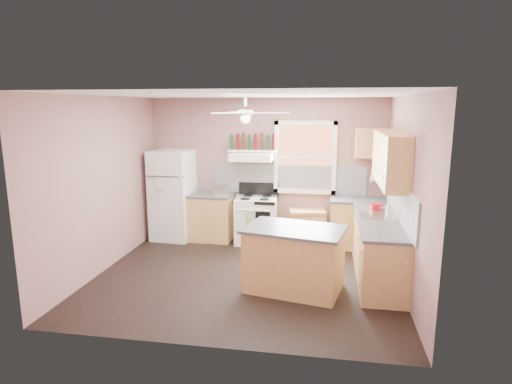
% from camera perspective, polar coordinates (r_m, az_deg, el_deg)
% --- Properties ---
extents(floor, '(4.50, 4.50, 0.00)m').
position_cam_1_polar(floor, '(6.64, -1.30, -11.11)').
color(floor, black).
rests_on(floor, ground).
extents(ceiling, '(4.50, 4.50, 0.00)m').
position_cam_1_polar(ceiling, '(6.14, -1.42, 12.86)').
color(ceiling, white).
rests_on(ceiling, ground).
extents(wall_back, '(4.50, 0.05, 2.70)m').
position_cam_1_polar(wall_back, '(8.22, 1.31, 3.03)').
color(wall_back, '#8A605C').
rests_on(wall_back, ground).
extents(wall_right, '(0.05, 4.00, 2.70)m').
position_cam_1_polar(wall_right, '(6.24, 19.60, -0.28)').
color(wall_right, '#8A605C').
rests_on(wall_right, ground).
extents(wall_left, '(0.05, 4.00, 2.70)m').
position_cam_1_polar(wall_left, '(7.04, -19.86, 0.96)').
color(wall_left, '#8A605C').
rests_on(wall_left, ground).
extents(backsplash_back, '(2.90, 0.03, 0.55)m').
position_cam_1_polar(backsplash_back, '(8.16, 4.39, 1.69)').
color(backsplash_back, white).
rests_on(backsplash_back, wall_back).
extents(backsplash_right, '(0.03, 2.60, 0.55)m').
position_cam_1_polar(backsplash_right, '(6.56, 18.72, -1.25)').
color(backsplash_right, white).
rests_on(backsplash_right, wall_right).
extents(window_view, '(1.00, 0.02, 1.20)m').
position_cam_1_polar(window_view, '(8.08, 6.56, 4.60)').
color(window_view, brown).
rests_on(window_view, wall_back).
extents(window_frame, '(1.16, 0.07, 1.36)m').
position_cam_1_polar(window_frame, '(8.05, 6.55, 4.58)').
color(window_frame, white).
rests_on(window_frame, wall_back).
extents(refrigerator, '(0.78, 0.76, 1.72)m').
position_cam_1_polar(refrigerator, '(8.40, -11.03, -0.39)').
color(refrigerator, white).
rests_on(refrigerator, floor).
extents(base_cabinet_left, '(0.90, 0.60, 0.86)m').
position_cam_1_polar(base_cabinet_left, '(8.31, -6.30, -3.42)').
color(base_cabinet_left, '#B4854B').
rests_on(base_cabinet_left, floor).
extents(counter_left, '(0.92, 0.62, 0.04)m').
position_cam_1_polar(counter_left, '(8.21, -6.37, -0.38)').
color(counter_left, '#414144').
rests_on(counter_left, base_cabinet_left).
extents(toaster, '(0.31, 0.22, 0.18)m').
position_cam_1_polar(toaster, '(8.13, -4.70, 0.32)').
color(toaster, silver).
rests_on(toaster, counter_left).
extents(stove, '(0.82, 0.70, 0.86)m').
position_cam_1_polar(stove, '(8.09, 0.03, -3.77)').
color(stove, white).
rests_on(stove, floor).
extents(range_hood, '(0.78, 0.50, 0.14)m').
position_cam_1_polar(range_hood, '(7.96, -0.61, 4.72)').
color(range_hood, white).
rests_on(range_hood, wall_back).
extents(bottle_shelf, '(0.90, 0.26, 0.03)m').
position_cam_1_polar(bottle_shelf, '(8.06, -0.46, 5.52)').
color(bottle_shelf, white).
rests_on(bottle_shelf, range_hood).
extents(cart, '(0.71, 0.54, 0.65)m').
position_cam_1_polar(cart, '(8.09, 6.82, -4.61)').
color(cart, '#B4854B').
rests_on(cart, floor).
extents(base_cabinet_corner, '(1.00, 0.60, 0.86)m').
position_cam_1_polar(base_cabinet_corner, '(8.03, 13.42, -4.19)').
color(base_cabinet_corner, '#B4854B').
rests_on(base_cabinet_corner, floor).
extents(base_cabinet_right, '(0.60, 2.20, 0.86)m').
position_cam_1_polar(base_cabinet_right, '(6.72, 15.90, -7.39)').
color(base_cabinet_right, '#B4854B').
rests_on(base_cabinet_right, floor).
extents(counter_corner, '(1.02, 0.62, 0.04)m').
position_cam_1_polar(counter_corner, '(7.93, 13.57, -1.05)').
color(counter_corner, '#414144').
rests_on(counter_corner, base_cabinet_corner).
extents(counter_right, '(0.62, 2.22, 0.04)m').
position_cam_1_polar(counter_right, '(6.59, 16.02, -3.68)').
color(counter_right, '#414144').
rests_on(counter_right, base_cabinet_right).
extents(sink, '(0.55, 0.45, 0.03)m').
position_cam_1_polar(sink, '(6.78, 15.85, -3.12)').
color(sink, silver).
rests_on(sink, counter_right).
extents(faucet, '(0.03, 0.03, 0.14)m').
position_cam_1_polar(faucet, '(6.78, 17.22, -2.55)').
color(faucet, silver).
rests_on(faucet, sink).
extents(upper_cabinet_right, '(0.33, 1.80, 0.76)m').
position_cam_1_polar(upper_cabinet_right, '(6.64, 17.46, 4.27)').
color(upper_cabinet_right, '#B4854B').
rests_on(upper_cabinet_right, wall_right).
extents(upper_cabinet_corner, '(0.60, 0.33, 0.52)m').
position_cam_1_polar(upper_cabinet_corner, '(7.92, 15.30, 6.33)').
color(upper_cabinet_corner, '#B4854B').
rests_on(upper_cabinet_corner, wall_back).
extents(paper_towel, '(0.26, 0.12, 0.12)m').
position_cam_1_polar(paper_towel, '(8.04, 15.89, 1.69)').
color(paper_towel, white).
rests_on(paper_towel, wall_back).
extents(island, '(1.41, 1.05, 0.86)m').
position_cam_1_polar(island, '(6.06, 5.09, -9.05)').
color(island, '#B4854B').
rests_on(island, floor).
extents(island_top, '(1.50, 1.14, 0.04)m').
position_cam_1_polar(island_top, '(5.92, 5.17, -4.97)').
color(island_top, '#414144').
rests_on(island_top, island).
extents(ceiling_fan_hub, '(0.20, 0.20, 0.08)m').
position_cam_1_polar(ceiling_fan_hub, '(6.14, -1.41, 10.53)').
color(ceiling_fan_hub, white).
rests_on(ceiling_fan_hub, ceiling).
extents(soap_bottle, '(0.11, 0.11, 0.25)m').
position_cam_1_polar(soap_bottle, '(6.72, 17.28, -2.17)').
color(soap_bottle, silver).
rests_on(soap_bottle, counter_right).
extents(red_caddy, '(0.21, 0.17, 0.10)m').
position_cam_1_polar(red_caddy, '(7.15, 15.74, -1.92)').
color(red_caddy, '#B50F10').
rests_on(red_caddy, counter_right).
extents(wine_bottles, '(0.86, 0.06, 0.31)m').
position_cam_1_polar(wine_bottles, '(8.05, -0.45, 6.64)').
color(wine_bottles, '#143819').
rests_on(wine_bottles, bottle_shelf).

